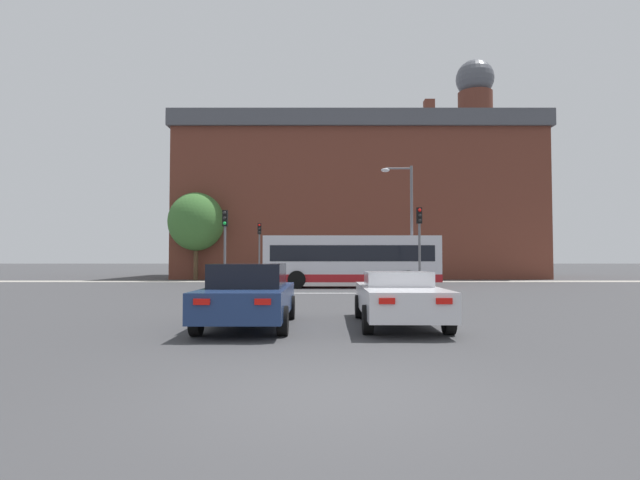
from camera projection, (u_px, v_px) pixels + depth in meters
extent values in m
plane|color=#3D3D3F|center=(331.00, 396.00, 5.89)|extent=(400.00, 400.00, 0.00)
cube|color=silver|center=(323.00, 293.00, 23.97)|extent=(7.36, 0.30, 0.01)
cube|color=#A09B91|center=(322.00, 281.00, 36.98)|extent=(68.18, 2.50, 0.01)
cube|color=brown|center=(354.00, 211.00, 48.10)|extent=(31.14, 15.25, 12.57)
cube|color=#4C4F56|center=(354.00, 140.00, 48.38)|extent=(31.76, 15.86, 1.40)
cube|color=brown|center=(226.00, 129.00, 51.36)|extent=(0.90, 0.90, 2.17)
cube|color=brown|center=(295.00, 130.00, 51.61)|extent=(0.90, 0.90, 2.17)
cube|color=brown|center=(347.00, 125.00, 49.86)|extent=(0.90, 0.90, 2.17)
cube|color=brown|center=(429.00, 112.00, 45.35)|extent=(0.90, 0.90, 2.17)
cube|color=brown|center=(485.00, 122.00, 48.66)|extent=(0.90, 0.90, 2.17)
cylinder|color=#5B2D22|center=(475.00, 113.00, 48.49)|extent=(3.28, 3.28, 3.93)
sphere|color=#4C4F56|center=(475.00, 79.00, 48.62)|extent=(3.64, 3.64, 3.64)
cube|color=navy|center=(249.00, 300.00, 12.04)|extent=(1.93, 4.79, 0.64)
cube|color=black|center=(249.00, 275.00, 12.01)|extent=(1.65, 2.16, 0.55)
cylinder|color=black|center=(223.00, 307.00, 13.50)|extent=(0.22, 0.64, 0.64)
cylinder|color=black|center=(290.00, 307.00, 13.51)|extent=(0.22, 0.64, 0.64)
cylinder|color=black|center=(196.00, 321.00, 10.54)|extent=(0.22, 0.64, 0.64)
cylinder|color=black|center=(282.00, 321.00, 10.55)|extent=(0.22, 0.64, 0.64)
cube|color=red|center=(201.00, 302.00, 9.63)|extent=(0.32, 0.05, 0.12)
cube|color=red|center=(262.00, 302.00, 9.64)|extent=(0.32, 0.05, 0.12)
cube|color=silver|center=(398.00, 299.00, 12.27)|extent=(1.91, 4.89, 0.64)
cube|color=silver|center=(397.00, 279.00, 12.41)|extent=(1.59, 1.49, 0.36)
cylinder|color=black|center=(359.00, 306.00, 13.78)|extent=(0.23, 0.64, 0.64)
cylinder|color=black|center=(422.00, 307.00, 13.75)|extent=(0.23, 0.64, 0.64)
cylinder|color=black|center=(367.00, 320.00, 10.77)|extent=(0.23, 0.64, 0.64)
cylinder|color=black|center=(448.00, 320.00, 10.74)|extent=(0.23, 0.64, 0.64)
cube|color=red|center=(387.00, 301.00, 9.84)|extent=(0.32, 0.06, 0.12)
cube|color=red|center=(444.00, 301.00, 9.82)|extent=(0.32, 0.06, 0.12)
cube|color=silver|center=(351.00, 259.00, 29.05)|extent=(10.04, 2.47, 2.62)
cube|color=#AD191E|center=(351.00, 278.00, 29.00)|extent=(10.06, 2.49, 0.44)
cube|color=black|center=(351.00, 254.00, 29.06)|extent=(9.24, 2.50, 0.90)
cylinder|color=black|center=(401.00, 278.00, 30.18)|extent=(1.00, 0.28, 1.00)
cylinder|color=black|center=(408.00, 280.00, 27.82)|extent=(1.00, 0.28, 1.00)
cylinder|color=black|center=(298.00, 278.00, 30.18)|extent=(1.00, 0.28, 1.00)
cylinder|color=black|center=(296.00, 280.00, 27.82)|extent=(1.00, 0.28, 1.00)
cylinder|color=slate|center=(225.00, 259.00, 24.75)|extent=(0.12, 0.12, 3.28)
cube|color=black|center=(225.00, 218.00, 24.83)|extent=(0.26, 0.20, 0.80)
sphere|color=black|center=(224.00, 213.00, 24.71)|extent=(0.17, 0.17, 0.17)
sphere|color=black|center=(224.00, 218.00, 24.70)|extent=(0.17, 0.17, 0.17)
sphere|color=#1ED14C|center=(224.00, 223.00, 24.69)|extent=(0.17, 0.17, 0.17)
cylinder|color=slate|center=(419.00, 258.00, 24.74)|extent=(0.12, 0.12, 3.41)
cube|color=black|center=(419.00, 216.00, 24.82)|extent=(0.26, 0.20, 0.80)
sphere|color=red|center=(419.00, 210.00, 24.70)|extent=(0.17, 0.17, 0.17)
sphere|color=black|center=(419.00, 215.00, 24.69)|extent=(0.17, 0.17, 0.17)
sphere|color=black|center=(419.00, 220.00, 24.68)|extent=(0.17, 0.17, 0.17)
cylinder|color=slate|center=(259.00, 258.00, 36.46)|extent=(0.12, 0.12, 3.49)
cube|color=black|center=(259.00, 229.00, 36.55)|extent=(0.26, 0.20, 0.80)
sphere|color=red|center=(259.00, 225.00, 36.43)|extent=(0.17, 0.17, 0.17)
sphere|color=black|center=(259.00, 229.00, 36.42)|extent=(0.17, 0.17, 0.17)
sphere|color=black|center=(259.00, 232.00, 36.41)|extent=(0.17, 0.17, 0.17)
cylinder|color=slate|center=(411.00, 227.00, 28.67)|extent=(0.16, 0.16, 7.04)
cylinder|color=slate|center=(398.00, 168.00, 28.81)|extent=(1.50, 0.10, 0.10)
ellipsoid|color=#B2B2B7|center=(385.00, 170.00, 28.80)|extent=(0.50, 0.36, 0.22)
cylinder|color=#333851|center=(317.00, 277.00, 36.44)|extent=(0.13, 0.13, 0.76)
cylinder|color=#333851|center=(317.00, 277.00, 36.27)|extent=(0.13, 0.13, 0.76)
cube|color=navy|center=(317.00, 267.00, 36.38)|extent=(0.23, 0.40, 0.61)
sphere|color=tan|center=(317.00, 261.00, 36.40)|extent=(0.23, 0.23, 0.23)
cylinder|color=black|center=(413.00, 276.00, 36.79)|extent=(0.13, 0.13, 0.76)
cylinder|color=black|center=(415.00, 276.00, 36.79)|extent=(0.13, 0.13, 0.76)
cube|color=#B21E23|center=(414.00, 267.00, 36.82)|extent=(0.41, 0.23, 0.60)
sphere|color=tan|center=(414.00, 262.00, 36.83)|extent=(0.23, 0.23, 0.23)
cylinder|color=#4C3823|center=(196.00, 263.00, 39.51)|extent=(0.36, 0.36, 2.77)
ellipsoid|color=#3D7033|center=(196.00, 222.00, 39.63)|extent=(4.41, 4.41, 4.63)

